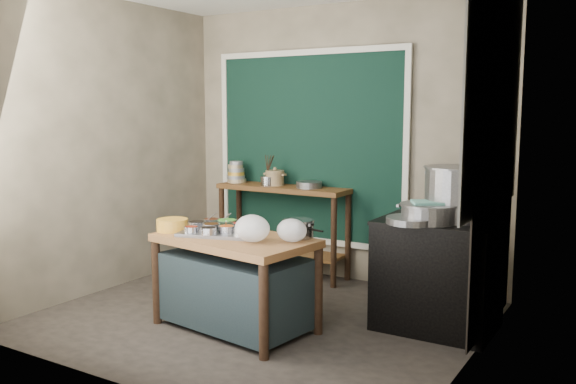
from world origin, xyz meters
The scene contains 30 objects.
floor centered at (0.00, 0.00, -0.01)m, with size 3.50×3.00×0.02m, color #2F2924.
back_wall centered at (0.00, 1.51, 1.40)m, with size 3.50×0.02×2.80m, color gray.
left_wall centered at (-1.76, 0.00, 1.40)m, with size 0.02×3.00×2.80m, color gray.
right_wall centered at (1.76, 0.00, 1.40)m, with size 0.02×3.00×2.80m, color gray.
curtain_panel centered at (-0.35, 1.47, 1.35)m, with size 2.10×0.02×1.90m, color black.
curtain_frame centered at (-0.35, 1.46, 1.35)m, with size 2.22×0.03×2.02m, color beige, non-canonical shape.
tile_panel centered at (1.74, 0.55, 1.85)m, with size 0.02×1.70×1.70m, color #B2B2AA.
soot_patch centered at (1.74, 0.65, 0.70)m, with size 0.01×1.30×1.30m, color black.
wall_shelf centered at (1.63, 0.85, 1.60)m, with size 0.22×0.70×0.03m, color beige.
prep_table centered at (-0.02, -0.30, 0.38)m, with size 1.25×0.72×0.75m, color brown.
back_counter centered at (-0.55, 1.28, 0.47)m, with size 1.45×0.40×0.95m, color #543518.
stove_block centered at (1.35, 0.55, 0.42)m, with size 0.90×0.68×0.85m, color black.
stove_top centered at (1.35, 0.55, 0.86)m, with size 0.92×0.69×0.03m, color black.
condiment_tray centered at (-0.19, -0.27, 0.76)m, with size 0.60×0.43×0.03m, color gray.
condiment_bowls centered at (-0.21, -0.25, 0.81)m, with size 0.58×0.45×0.07m.
yellow_basin centered at (-0.60, -0.37, 0.80)m, with size 0.26×0.26×0.10m, color gold.
saucepan centered at (0.42, -0.06, 0.82)m, with size 0.26×0.26×0.14m, color gray, non-canonical shape.
plastic_bag_a centered at (0.20, -0.38, 0.85)m, with size 0.28×0.24×0.21m, color white.
plastic_bag_b centered at (0.46, -0.23, 0.84)m, with size 0.24×0.20×0.18m, color white.
bowl_stack centered at (-1.16, 1.29, 1.05)m, with size 0.21×0.21×0.24m.
utensil_cup centered at (-0.70, 1.24, 1.00)m, with size 0.17×0.17×0.10m, color gray.
ceramic_crock centered at (-0.65, 1.28, 1.02)m, with size 0.21×0.21×0.14m, color olive, non-canonical shape.
wide_bowl centered at (-0.24, 1.28, 0.98)m, with size 0.26×0.26×0.07m, color gray.
stock_pot centered at (1.47, 0.62, 1.09)m, with size 0.54×0.54×0.42m, color gray, non-canonical shape.
pot_lid centered at (1.55, 0.63, 1.08)m, with size 0.40×0.40×0.02m, color gray.
steamer centered at (1.31, 0.41, 0.95)m, with size 0.46×0.46×0.15m, color gray, non-canonical shape.
green_cloth centered at (1.31, 0.41, 1.04)m, with size 0.26×0.20×0.02m, color #5EA498.
shallow_pan centered at (1.21, 0.30, 0.90)m, with size 0.38×0.38×0.05m, color gray.
shelf_bowl_stack centered at (1.63, 0.74, 1.67)m, with size 0.14×0.14×0.11m.
shelf_bowl_green centered at (1.63, 1.07, 1.64)m, with size 0.14×0.14×0.05m, color gray.
Camera 1 is at (2.78, -4.11, 1.74)m, focal length 38.00 mm.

